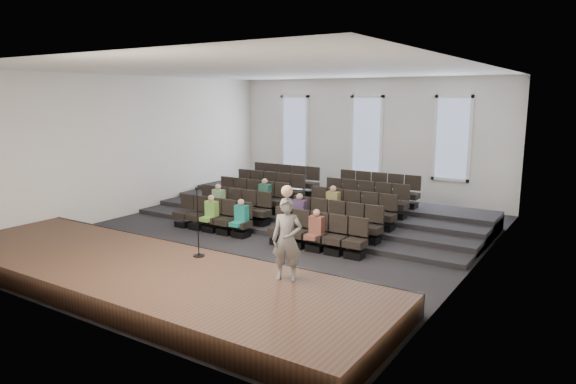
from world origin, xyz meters
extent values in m
plane|color=black|center=(0.00, 0.00, 0.00)|extent=(14.00, 14.00, 0.00)
cube|color=white|center=(0.00, 0.00, 5.01)|extent=(12.00, 14.00, 0.02)
cube|color=white|center=(0.00, 7.02, 2.50)|extent=(12.00, 0.04, 5.00)
cube|color=white|center=(0.00, -7.02, 2.50)|extent=(12.00, 0.04, 5.00)
cube|color=white|center=(-6.02, 0.00, 2.50)|extent=(0.04, 14.00, 5.00)
cube|color=white|center=(6.02, 0.00, 2.50)|extent=(0.04, 14.00, 5.00)
cube|color=#45291D|center=(0.00, -5.10, 0.25)|extent=(11.80, 3.60, 0.50)
cube|color=black|center=(0.00, -3.33, 0.25)|extent=(11.80, 0.06, 0.52)
cube|color=black|center=(0.00, 2.33, 0.07)|extent=(11.80, 4.80, 0.15)
cube|color=black|center=(0.00, 2.85, 0.15)|extent=(11.80, 3.75, 0.30)
cube|color=black|center=(0.00, 3.38, 0.22)|extent=(11.80, 2.70, 0.45)
cube|color=black|center=(0.00, 3.90, 0.30)|extent=(11.80, 1.65, 0.60)
cube|color=black|center=(-3.13, -0.60, 0.10)|extent=(0.47, 0.43, 0.20)
cube|color=black|center=(-3.13, -0.60, 0.41)|extent=(0.55, 0.50, 0.19)
cube|color=black|center=(-3.13, -0.39, 0.82)|extent=(0.55, 0.08, 0.50)
cube|color=black|center=(-2.53, -0.60, 0.10)|extent=(0.47, 0.43, 0.20)
cube|color=black|center=(-2.53, -0.60, 0.41)|extent=(0.55, 0.50, 0.19)
cube|color=black|center=(-2.53, -0.39, 0.82)|extent=(0.55, 0.08, 0.50)
cube|color=black|center=(-1.93, -0.60, 0.10)|extent=(0.47, 0.43, 0.20)
cube|color=black|center=(-1.93, -0.60, 0.41)|extent=(0.55, 0.50, 0.19)
cube|color=black|center=(-1.93, -0.39, 0.82)|extent=(0.55, 0.08, 0.50)
cube|color=black|center=(-1.33, -0.60, 0.10)|extent=(0.47, 0.43, 0.20)
cube|color=black|center=(-1.33, -0.60, 0.41)|extent=(0.55, 0.50, 0.19)
cube|color=black|center=(-1.33, -0.39, 0.82)|extent=(0.55, 0.08, 0.50)
cube|color=black|center=(-0.73, -0.60, 0.10)|extent=(0.47, 0.43, 0.20)
cube|color=black|center=(-0.73, -0.60, 0.41)|extent=(0.55, 0.50, 0.19)
cube|color=black|center=(-0.73, -0.39, 0.82)|extent=(0.55, 0.08, 0.50)
cube|color=black|center=(0.73, -0.60, 0.10)|extent=(0.47, 0.43, 0.20)
cube|color=black|center=(0.73, -0.60, 0.41)|extent=(0.55, 0.50, 0.19)
cube|color=black|center=(0.73, -0.39, 0.82)|extent=(0.55, 0.08, 0.50)
cube|color=black|center=(1.33, -0.60, 0.10)|extent=(0.47, 0.43, 0.20)
cube|color=black|center=(1.33, -0.60, 0.41)|extent=(0.55, 0.50, 0.19)
cube|color=black|center=(1.33, -0.39, 0.82)|extent=(0.55, 0.08, 0.50)
cube|color=black|center=(1.93, -0.60, 0.10)|extent=(0.47, 0.43, 0.20)
cube|color=black|center=(1.93, -0.60, 0.41)|extent=(0.55, 0.50, 0.19)
cube|color=black|center=(1.93, -0.39, 0.82)|extent=(0.55, 0.08, 0.50)
cube|color=black|center=(2.53, -0.60, 0.10)|extent=(0.47, 0.43, 0.20)
cube|color=black|center=(2.53, -0.60, 0.41)|extent=(0.55, 0.50, 0.19)
cube|color=black|center=(2.53, -0.39, 0.82)|extent=(0.55, 0.08, 0.50)
cube|color=black|center=(3.13, -0.60, 0.10)|extent=(0.47, 0.43, 0.20)
cube|color=black|center=(3.13, -0.60, 0.41)|extent=(0.55, 0.50, 0.19)
cube|color=black|center=(3.13, -0.39, 0.82)|extent=(0.55, 0.08, 0.50)
cube|color=black|center=(-3.13, 0.45, 0.25)|extent=(0.47, 0.43, 0.20)
cube|color=black|center=(-3.13, 0.45, 0.56)|extent=(0.55, 0.50, 0.19)
cube|color=black|center=(-3.13, 0.66, 0.97)|extent=(0.55, 0.08, 0.50)
cube|color=black|center=(-2.53, 0.45, 0.25)|extent=(0.47, 0.43, 0.20)
cube|color=black|center=(-2.53, 0.45, 0.56)|extent=(0.55, 0.50, 0.19)
cube|color=black|center=(-2.53, 0.66, 0.97)|extent=(0.55, 0.08, 0.50)
cube|color=black|center=(-1.93, 0.45, 0.25)|extent=(0.47, 0.43, 0.20)
cube|color=black|center=(-1.93, 0.45, 0.56)|extent=(0.55, 0.50, 0.19)
cube|color=black|center=(-1.93, 0.66, 0.97)|extent=(0.55, 0.08, 0.50)
cube|color=black|center=(-1.33, 0.45, 0.25)|extent=(0.47, 0.43, 0.20)
cube|color=black|center=(-1.33, 0.45, 0.56)|extent=(0.55, 0.50, 0.19)
cube|color=black|center=(-1.33, 0.66, 0.97)|extent=(0.55, 0.08, 0.50)
cube|color=black|center=(-0.73, 0.45, 0.25)|extent=(0.47, 0.43, 0.20)
cube|color=black|center=(-0.73, 0.45, 0.56)|extent=(0.55, 0.50, 0.19)
cube|color=black|center=(-0.73, 0.66, 0.97)|extent=(0.55, 0.08, 0.50)
cube|color=black|center=(0.73, 0.45, 0.25)|extent=(0.47, 0.43, 0.20)
cube|color=black|center=(0.73, 0.45, 0.56)|extent=(0.55, 0.50, 0.19)
cube|color=black|center=(0.73, 0.66, 0.97)|extent=(0.55, 0.08, 0.50)
cube|color=black|center=(1.33, 0.45, 0.25)|extent=(0.47, 0.43, 0.20)
cube|color=black|center=(1.33, 0.45, 0.56)|extent=(0.55, 0.50, 0.19)
cube|color=black|center=(1.33, 0.66, 0.97)|extent=(0.55, 0.08, 0.50)
cube|color=black|center=(1.93, 0.45, 0.25)|extent=(0.47, 0.43, 0.20)
cube|color=black|center=(1.93, 0.45, 0.56)|extent=(0.55, 0.50, 0.19)
cube|color=black|center=(1.93, 0.66, 0.97)|extent=(0.55, 0.08, 0.50)
cube|color=black|center=(2.53, 0.45, 0.25)|extent=(0.47, 0.43, 0.20)
cube|color=black|center=(2.53, 0.45, 0.56)|extent=(0.55, 0.50, 0.19)
cube|color=black|center=(2.53, 0.66, 0.97)|extent=(0.55, 0.08, 0.50)
cube|color=black|center=(3.13, 0.45, 0.25)|extent=(0.47, 0.43, 0.20)
cube|color=black|center=(3.13, 0.45, 0.56)|extent=(0.55, 0.50, 0.19)
cube|color=black|center=(3.13, 0.66, 0.97)|extent=(0.55, 0.08, 0.50)
cube|color=black|center=(-3.13, 1.50, 0.40)|extent=(0.47, 0.42, 0.20)
cube|color=black|center=(-3.13, 1.50, 0.71)|extent=(0.55, 0.50, 0.19)
cube|color=black|center=(-3.13, 1.71, 1.12)|extent=(0.55, 0.08, 0.50)
cube|color=black|center=(-2.53, 1.50, 0.40)|extent=(0.47, 0.42, 0.20)
cube|color=black|center=(-2.53, 1.50, 0.71)|extent=(0.55, 0.50, 0.19)
cube|color=black|center=(-2.53, 1.71, 1.12)|extent=(0.55, 0.08, 0.50)
cube|color=black|center=(-1.93, 1.50, 0.40)|extent=(0.47, 0.42, 0.20)
cube|color=black|center=(-1.93, 1.50, 0.71)|extent=(0.55, 0.50, 0.19)
cube|color=black|center=(-1.93, 1.71, 1.12)|extent=(0.55, 0.08, 0.50)
cube|color=black|center=(-1.33, 1.50, 0.40)|extent=(0.47, 0.42, 0.20)
cube|color=black|center=(-1.33, 1.50, 0.71)|extent=(0.55, 0.50, 0.19)
cube|color=black|center=(-1.33, 1.71, 1.12)|extent=(0.55, 0.08, 0.50)
cube|color=black|center=(-0.73, 1.50, 0.40)|extent=(0.47, 0.42, 0.20)
cube|color=black|center=(-0.73, 1.50, 0.71)|extent=(0.55, 0.50, 0.19)
cube|color=black|center=(-0.73, 1.71, 1.12)|extent=(0.55, 0.08, 0.50)
cube|color=black|center=(0.73, 1.50, 0.40)|extent=(0.47, 0.42, 0.20)
cube|color=black|center=(0.73, 1.50, 0.71)|extent=(0.55, 0.50, 0.19)
cube|color=black|center=(0.73, 1.71, 1.12)|extent=(0.55, 0.08, 0.50)
cube|color=black|center=(1.33, 1.50, 0.40)|extent=(0.47, 0.42, 0.20)
cube|color=black|center=(1.33, 1.50, 0.71)|extent=(0.55, 0.50, 0.19)
cube|color=black|center=(1.33, 1.71, 1.12)|extent=(0.55, 0.08, 0.50)
cube|color=black|center=(1.93, 1.50, 0.40)|extent=(0.47, 0.42, 0.20)
cube|color=black|center=(1.93, 1.50, 0.71)|extent=(0.55, 0.50, 0.19)
cube|color=black|center=(1.93, 1.71, 1.12)|extent=(0.55, 0.08, 0.50)
cube|color=black|center=(2.53, 1.50, 0.40)|extent=(0.47, 0.42, 0.20)
cube|color=black|center=(2.53, 1.50, 0.71)|extent=(0.55, 0.50, 0.19)
cube|color=black|center=(2.53, 1.71, 1.12)|extent=(0.55, 0.08, 0.50)
cube|color=black|center=(3.13, 1.50, 0.40)|extent=(0.47, 0.42, 0.20)
cube|color=black|center=(3.13, 1.50, 0.71)|extent=(0.55, 0.50, 0.19)
cube|color=black|center=(3.13, 1.71, 1.12)|extent=(0.55, 0.08, 0.50)
cube|color=black|center=(-3.13, 2.55, 0.55)|extent=(0.47, 0.42, 0.20)
cube|color=black|center=(-3.13, 2.55, 0.86)|extent=(0.55, 0.50, 0.19)
cube|color=black|center=(-3.13, 2.76, 1.27)|extent=(0.55, 0.08, 0.50)
cube|color=black|center=(-2.53, 2.55, 0.55)|extent=(0.47, 0.42, 0.20)
cube|color=black|center=(-2.53, 2.55, 0.86)|extent=(0.55, 0.50, 0.19)
cube|color=black|center=(-2.53, 2.76, 1.27)|extent=(0.55, 0.08, 0.50)
cube|color=black|center=(-1.93, 2.55, 0.55)|extent=(0.47, 0.42, 0.20)
cube|color=black|center=(-1.93, 2.55, 0.86)|extent=(0.55, 0.50, 0.19)
cube|color=black|center=(-1.93, 2.76, 1.27)|extent=(0.55, 0.08, 0.50)
cube|color=black|center=(-1.33, 2.55, 0.55)|extent=(0.47, 0.42, 0.20)
cube|color=black|center=(-1.33, 2.55, 0.86)|extent=(0.55, 0.50, 0.19)
cube|color=black|center=(-1.33, 2.76, 1.27)|extent=(0.55, 0.08, 0.50)
cube|color=black|center=(-0.73, 2.55, 0.55)|extent=(0.47, 0.42, 0.20)
cube|color=black|center=(-0.73, 2.55, 0.86)|extent=(0.55, 0.50, 0.19)
cube|color=black|center=(-0.73, 2.76, 1.27)|extent=(0.55, 0.08, 0.50)
cube|color=black|center=(0.73, 2.55, 0.55)|extent=(0.47, 0.42, 0.20)
cube|color=black|center=(0.73, 2.55, 0.86)|extent=(0.55, 0.50, 0.19)
cube|color=black|center=(0.73, 2.76, 1.27)|extent=(0.55, 0.08, 0.50)
cube|color=black|center=(1.33, 2.55, 0.55)|extent=(0.47, 0.42, 0.20)
cube|color=black|center=(1.33, 2.55, 0.86)|extent=(0.55, 0.50, 0.19)
cube|color=black|center=(1.33, 2.76, 1.27)|extent=(0.55, 0.08, 0.50)
cube|color=black|center=(1.93, 2.55, 0.55)|extent=(0.47, 0.42, 0.20)
cube|color=black|center=(1.93, 2.55, 0.86)|extent=(0.55, 0.50, 0.19)
cube|color=black|center=(1.93, 2.76, 1.27)|extent=(0.55, 0.08, 0.50)
cube|color=black|center=(2.53, 2.55, 0.55)|extent=(0.47, 0.42, 0.20)
cube|color=black|center=(2.53, 2.55, 0.86)|extent=(0.55, 0.50, 0.19)
cube|color=black|center=(2.53, 2.76, 1.27)|extent=(0.55, 0.08, 0.50)
cube|color=black|center=(3.13, 2.55, 0.55)|extent=(0.47, 0.42, 0.20)
cube|color=black|center=(3.13, 2.55, 0.86)|extent=(0.55, 0.50, 0.19)
cube|color=black|center=(3.13, 2.76, 1.27)|extent=(0.55, 0.08, 0.50)
cube|color=black|center=(-3.13, 3.60, 0.70)|extent=(0.47, 0.42, 0.20)
cube|color=black|center=(-3.13, 3.60, 1.01)|extent=(0.55, 0.50, 0.19)
cube|color=black|center=(-3.13, 3.81, 1.42)|extent=(0.55, 0.08, 0.50)
cube|color=black|center=(-2.53, 3.60, 0.70)|extent=(0.47, 0.42, 0.20)
cube|color=black|center=(-2.53, 3.60, 1.01)|extent=(0.55, 0.50, 0.19)
cube|color=black|center=(-2.53, 3.81, 1.42)|extent=(0.55, 0.08, 0.50)
cube|color=black|center=(-1.93, 3.60, 0.70)|extent=(0.47, 0.42, 0.20)
cube|color=black|center=(-1.93, 3.60, 1.01)|extent=(0.55, 0.50, 0.19)
cube|color=black|center=(-1.93, 3.81, 1.42)|extent=(0.55, 0.08, 0.50)
cube|color=black|center=(-1.33, 3.60, 0.70)|extent=(0.47, 0.42, 0.20)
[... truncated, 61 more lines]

